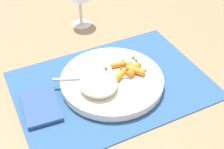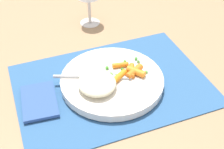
# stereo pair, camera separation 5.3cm
# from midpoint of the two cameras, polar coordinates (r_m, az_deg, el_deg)

# --- Properties ---
(ground_plane) EXTENTS (2.40, 2.40, 0.00)m
(ground_plane) POSITION_cam_midpoint_polar(r_m,az_deg,el_deg) (0.78, 1.96, -2.05)
(ground_plane) COLOR #997551
(placemat) EXTENTS (0.47, 0.33, 0.01)m
(placemat) POSITION_cam_midpoint_polar(r_m,az_deg,el_deg) (0.77, 1.96, -1.88)
(placemat) COLOR #2D5684
(placemat) RESTS_ON ground_plane
(plate) EXTENTS (0.25, 0.25, 0.02)m
(plate) POSITION_cam_midpoint_polar(r_m,az_deg,el_deg) (0.77, 1.98, -1.18)
(plate) COLOR silver
(plate) RESTS_ON placemat
(rice_mound) EXTENTS (0.09, 0.10, 0.03)m
(rice_mound) POSITION_cam_midpoint_polar(r_m,az_deg,el_deg) (0.72, -0.70, -1.66)
(rice_mound) COLOR beige
(rice_mound) RESTS_ON plate
(carrot_portion) EXTENTS (0.09, 0.07, 0.02)m
(carrot_portion) POSITION_cam_midpoint_polar(r_m,az_deg,el_deg) (0.77, 5.26, 0.50)
(carrot_portion) COLOR orange
(carrot_portion) RESTS_ON plate
(pea_scatter) EXTENTS (0.10, 0.07, 0.01)m
(pea_scatter) POSITION_cam_midpoint_polar(r_m,az_deg,el_deg) (0.78, 4.45, 1.09)
(pea_scatter) COLOR #58B447
(pea_scatter) RESTS_ON plate
(fork) EXTENTS (0.18, 0.08, 0.01)m
(fork) POSITION_cam_midpoint_polar(r_m,az_deg,el_deg) (0.76, -0.08, -0.45)
(fork) COLOR #BCBCBC
(fork) RESTS_ON plate
(napkin) EXTENTS (0.09, 0.13, 0.01)m
(napkin) POSITION_cam_midpoint_polar(r_m,az_deg,el_deg) (0.73, -11.21, -5.06)
(napkin) COLOR #33518C
(napkin) RESTS_ON placemat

